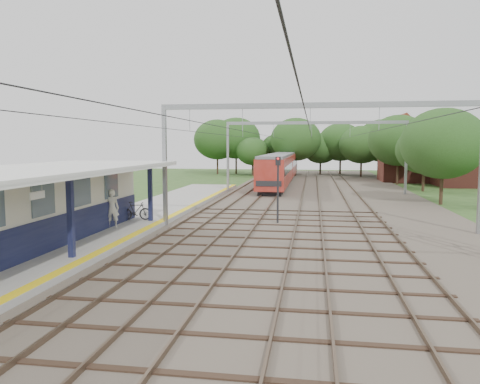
# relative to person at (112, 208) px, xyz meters

# --- Properties ---
(ground) EXTENTS (160.00, 160.00, 0.00)m
(ground) POSITION_rel_person_xyz_m (7.14, -12.50, -1.38)
(ground) COLOR #2D4C1E
(ground) RESTS_ON ground
(ballast_bed) EXTENTS (18.00, 90.00, 0.10)m
(ballast_bed) POSITION_rel_person_xyz_m (11.14, 17.50, -1.33)
(ballast_bed) COLOR #473D33
(ballast_bed) RESTS_ON ground
(platform) EXTENTS (5.00, 52.00, 0.35)m
(platform) POSITION_rel_person_xyz_m (-0.36, 1.50, -1.20)
(platform) COLOR gray
(platform) RESTS_ON ground
(yellow_stripe) EXTENTS (0.45, 52.00, 0.01)m
(yellow_stripe) POSITION_rel_person_xyz_m (1.89, 1.50, -1.02)
(yellow_stripe) COLOR yellow
(yellow_stripe) RESTS_ON platform
(station_building) EXTENTS (3.41, 18.00, 3.40)m
(station_building) POSITION_rel_person_xyz_m (-1.74, -5.50, 0.67)
(station_building) COLOR beige
(station_building) RESTS_ON platform
(canopy) EXTENTS (6.40, 20.00, 3.44)m
(canopy) POSITION_rel_person_xyz_m (-0.63, -6.50, 2.27)
(canopy) COLOR #13173C
(canopy) RESTS_ON platform
(rail_tracks) EXTENTS (11.80, 88.00, 0.15)m
(rail_tracks) POSITION_rel_person_xyz_m (8.64, 17.50, -1.20)
(rail_tracks) COLOR brown
(rail_tracks) RESTS_ON ballast_bed
(catenary_system) EXTENTS (17.22, 88.00, 7.00)m
(catenary_system) POSITION_rel_person_xyz_m (10.53, 12.78, 4.14)
(catenary_system) COLOR gray
(catenary_system) RESTS_ON ground
(tree_band) EXTENTS (31.72, 30.88, 8.82)m
(tree_band) POSITION_rel_person_xyz_m (10.99, 44.62, 3.54)
(tree_band) COLOR #382619
(tree_band) RESTS_ON ground
(house_near) EXTENTS (7.00, 6.12, 7.89)m
(house_near) POSITION_rel_person_xyz_m (28.14, 33.50, 1.61)
(house_near) COLOR brown
(house_near) RESTS_ON ground
(house_far) EXTENTS (8.00, 6.12, 8.66)m
(house_far) POSITION_rel_person_xyz_m (23.14, 39.50, 1.86)
(house_far) COLOR brown
(house_far) RESTS_ON ground
(person) EXTENTS (0.87, 0.72, 2.05)m
(person) POSITION_rel_person_xyz_m (0.00, 0.00, 0.00)
(person) COLOR silver
(person) RESTS_ON platform
(bicycle) EXTENTS (1.89, 1.03, 1.09)m
(bicycle) POSITION_rel_person_xyz_m (0.33, 2.50, -0.48)
(bicycle) COLOR black
(bicycle) RESTS_ON platform
(train) EXTENTS (2.74, 34.07, 3.61)m
(train) POSITION_rel_person_xyz_m (6.64, 35.10, 0.64)
(train) COLOR black
(train) RESTS_ON ballast_bed
(signal_post) EXTENTS (0.31, 0.28, 4.03)m
(signal_post) POSITION_rel_person_xyz_m (8.49, 4.29, 1.09)
(signal_post) COLOR black
(signal_post) RESTS_ON ground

